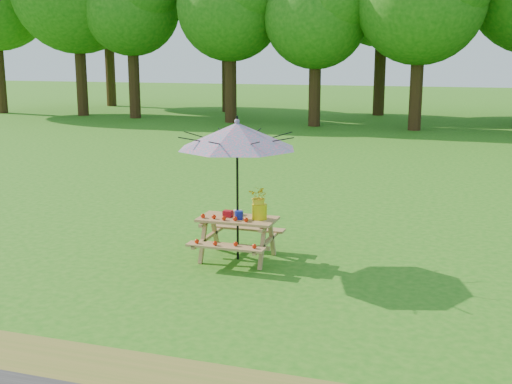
% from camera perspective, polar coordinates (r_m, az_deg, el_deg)
% --- Properties ---
extents(ground, '(120.00, 120.00, 0.00)m').
position_cam_1_polar(ground, '(8.51, 16.25, -10.08)').
color(ground, '#216C14').
rests_on(ground, ground).
extents(picnic_table, '(1.20, 1.32, 0.67)m').
position_cam_1_polar(picnic_table, '(10.03, -1.64, -4.22)').
color(picnic_table, '#AD704E').
rests_on(picnic_table, ground).
extents(patio_umbrella, '(2.02, 2.02, 2.25)m').
position_cam_1_polar(patio_umbrella, '(9.71, -1.69, 5.02)').
color(patio_umbrella, black).
rests_on(patio_umbrella, ground).
extents(produce_bins, '(0.35, 0.39, 0.13)m').
position_cam_1_polar(produce_bins, '(9.96, -1.90, -1.97)').
color(produce_bins, '#AA0D1A').
rests_on(produce_bins, picnic_table).
extents(tomatoes_row, '(0.77, 0.13, 0.07)m').
position_cam_1_polar(tomatoes_row, '(9.82, -2.82, -2.29)').
color(tomatoes_row, red).
rests_on(tomatoes_row, picnic_table).
extents(flower_bucket, '(0.36, 0.33, 0.52)m').
position_cam_1_polar(flower_bucket, '(9.81, 0.31, -0.83)').
color(flower_bucket, '#D6C80B').
rests_on(flower_bucket, picnic_table).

